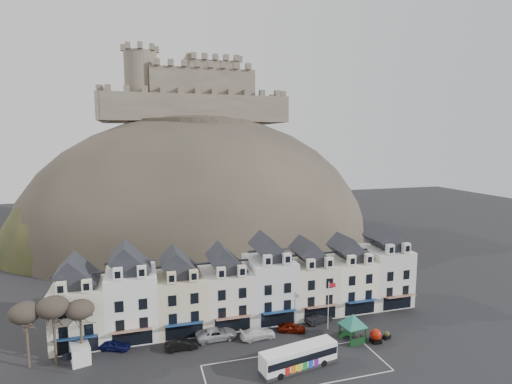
% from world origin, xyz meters
% --- Properties ---
extents(ground, '(300.00, 300.00, 0.00)m').
position_xyz_m(ground, '(0.00, 0.00, 0.00)').
color(ground, black).
rests_on(ground, ground).
extents(coach_bay_markings, '(22.00, 7.50, 0.01)m').
position_xyz_m(coach_bay_markings, '(2.00, 1.25, 0.00)').
color(coach_bay_markings, silver).
rests_on(coach_bay_markings, ground).
extents(townhouse_terrace, '(54.40, 9.35, 11.80)m').
position_xyz_m(townhouse_terrace, '(0.15, 15.97, 5.30)').
color(townhouse_terrace, silver).
rests_on(townhouse_terrace, ground).
extents(castle_hill, '(100.00, 76.00, 68.00)m').
position_xyz_m(castle_hill, '(1.25, 68.95, 0.11)').
color(castle_hill, '#312E26').
rests_on(castle_hill, ground).
extents(castle, '(50.20, 22.20, 22.00)m').
position_xyz_m(castle, '(0.51, 75.93, 40.19)').
color(castle, brown).
rests_on(castle, ground).
extents(tree_left_far, '(3.61, 3.61, 8.24)m').
position_xyz_m(tree_left_far, '(-29.00, 10.50, 6.90)').
color(tree_left_far, '#3B2F26').
rests_on(tree_left_far, ground).
extents(tree_left_mid, '(3.78, 3.78, 8.64)m').
position_xyz_m(tree_left_mid, '(-26.00, 10.50, 7.24)').
color(tree_left_mid, '#3B2F26').
rests_on(tree_left_mid, ground).
extents(tree_left_near, '(3.43, 3.43, 7.84)m').
position_xyz_m(tree_left_near, '(-23.00, 10.50, 6.55)').
color(tree_left_near, '#3B2F26').
rests_on(tree_left_near, ground).
extents(bus, '(10.07, 3.99, 2.77)m').
position_xyz_m(bus, '(2.26, 1.18, 1.53)').
color(bus, '#262628').
rests_on(bus, ground).
extents(bus_shelter, '(6.04, 6.04, 3.86)m').
position_xyz_m(bus_shelter, '(11.82, 5.19, 3.00)').
color(bus_shelter, black).
rests_on(bus_shelter, ground).
extents(red_buoy, '(1.54, 1.54, 1.90)m').
position_xyz_m(red_buoy, '(14.66, 3.94, 0.97)').
color(red_buoy, black).
rests_on(red_buoy, ground).
extents(flagpole, '(1.01, 0.32, 7.18)m').
position_xyz_m(flagpole, '(10.25, 9.26, 4.10)').
color(flagpole, silver).
rests_on(flagpole, ground).
extents(white_van, '(3.28, 5.25, 2.23)m').
position_xyz_m(white_van, '(-23.44, 11.04, 1.12)').
color(white_van, white).
rests_on(white_van, ground).
extents(planter_west, '(1.21, 0.86, 1.10)m').
position_xyz_m(planter_west, '(16.70, 4.38, 0.53)').
color(planter_west, black).
rests_on(planter_west, ground).
extents(planter_east, '(1.06, 0.74, 1.06)m').
position_xyz_m(planter_east, '(13.00, 4.51, 0.51)').
color(planter_east, black).
rests_on(planter_east, ground).
extents(car_navy, '(4.56, 3.27, 1.44)m').
position_xyz_m(car_navy, '(-19.36, 12.00, 0.72)').
color(car_navy, '#0E1247').
rests_on(car_navy, ground).
extents(car_black, '(4.27, 1.53, 1.40)m').
position_xyz_m(car_black, '(-10.88, 9.50, 0.70)').
color(car_black, black).
rests_on(car_black, ground).
extents(car_silver, '(5.71, 2.86, 1.58)m').
position_xyz_m(car_silver, '(-5.96, 10.92, 0.79)').
color(car_silver, '#B0B2B8').
rests_on(car_silver, ground).
extents(car_white, '(5.05, 2.29, 1.43)m').
position_xyz_m(car_white, '(-0.40, 9.50, 0.72)').
color(car_white, white).
rests_on(car_white, ground).
extents(car_maroon, '(4.27, 2.92, 1.35)m').
position_xyz_m(car_maroon, '(4.80, 9.96, 0.67)').
color(car_maroon, '#570F05').
rests_on(car_maroon, ground).
extents(car_charcoal, '(4.42, 2.53, 1.38)m').
position_xyz_m(car_charcoal, '(9.80, 11.47, 0.69)').
color(car_charcoal, black).
rests_on(car_charcoal, ground).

